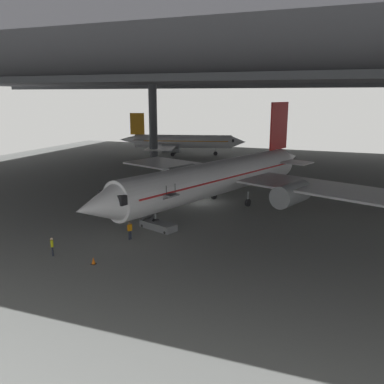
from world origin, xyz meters
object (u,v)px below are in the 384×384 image
Objects in this scene: airplane_main at (220,177)px; crew_worker_by_stairs at (130,229)px; traffic_cone_orange at (93,261)px; airplane_distant at (181,141)px; boarding_stairs at (159,222)px; crew_worker_near_nose at (52,245)px.

crew_worker_by_stairs is (-4.31, -14.03, -2.59)m from airplane_main.
airplane_distant is at bearing 105.86° from traffic_cone_orange.
traffic_cone_orange is (-1.08, -9.71, -0.45)m from boarding_stairs.
airplane_distant is at bearing 109.99° from boarding_stairs.
crew_worker_by_stairs is 6.05m from traffic_cone_orange.
boarding_stairs is 3.89m from crew_worker_by_stairs.
crew_worker_near_nose is 0.06× the size of airplane_distant.
crew_worker_near_nose is at bearing -77.99° from airplane_distant.
crew_worker_by_stairs is at bearing -107.46° from boarding_stairs.
crew_worker_by_stairs is 0.06× the size of airplane_distant.
crew_worker_by_stairs reaches higher than crew_worker_near_nose.
traffic_cone_orange is at bearing -101.90° from airplane_main.
airplane_main is at bearing 73.06° from boarding_stairs.
airplane_main reaches higher than crew_worker_near_nose.
airplane_distant is at bearing 118.63° from airplane_main.
traffic_cone_orange is at bearing -3.99° from crew_worker_near_nose.
airplane_main is at bearing 66.90° from crew_worker_near_nose.
crew_worker_by_stairs is (4.11, 5.71, 0.08)m from crew_worker_near_nose.
boarding_stairs is 51.33m from airplane_distant.
airplane_main reaches higher than airplane_distant.
crew_worker_by_stairs is 54.45m from airplane_distant.
crew_worker_near_nose is 4.25m from traffic_cone_orange.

